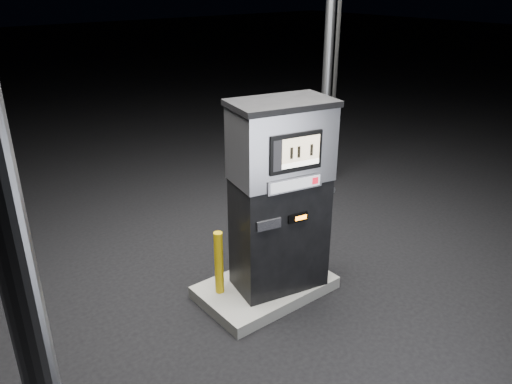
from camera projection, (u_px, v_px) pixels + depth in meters
ground at (265, 292)px, 6.19m from camera, size 80.00×80.00×0.00m
pump_island at (265, 287)px, 6.16m from camera, size 1.60×1.00×0.15m
fuel_dispenser at (280, 196)px, 5.66m from camera, size 1.30×0.89×4.69m
bollard_left at (219, 263)px, 5.79m from camera, size 0.14×0.14×0.79m
bollard_right at (308, 230)px, 6.37m from camera, size 0.17×0.17×0.96m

